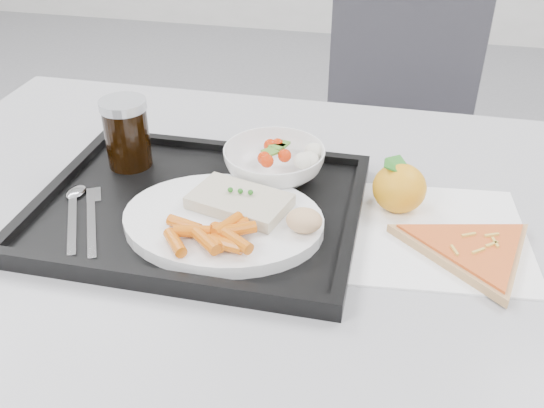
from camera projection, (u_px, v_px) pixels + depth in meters
The scene contains 14 objects.
table at pixel (264, 247), 0.91m from camera, with size 1.20×0.80×0.75m.
chair at pixel (397, 114), 1.64m from camera, with size 0.49×0.49×0.93m.
tray at pixel (199, 208), 0.86m from camera, with size 0.45×0.35×0.03m.
dinner_plate at pixel (223, 221), 0.81m from camera, with size 0.27×0.27×0.02m.
fish_fillet at pixel (240, 201), 0.81m from camera, with size 0.15×0.11×0.03m.
bread_roll at pixel (304, 220), 0.77m from camera, with size 0.05×0.05×0.03m.
salad_bowl at pixel (274, 163), 0.91m from camera, with size 0.15×0.15×0.05m.
cola_glass at pixel (127, 132), 0.92m from camera, with size 0.07×0.07×0.11m.
cutlery at pixel (81, 210), 0.84m from camera, with size 0.12×0.16×0.01m.
napkin at pixel (433, 234), 0.82m from camera, with size 0.27×0.26×0.00m.
tangerine at pixel (399, 188), 0.86m from camera, with size 0.09×0.09×0.07m.
pizza_slice at pixel (472, 250), 0.78m from camera, with size 0.28×0.28×0.02m.
carrot_pile at pixel (213, 234), 0.75m from camera, with size 0.13×0.08×0.03m.
salad_contents at pixel (293, 155), 0.91m from camera, with size 0.09×0.07×0.02m.
Camera 1 is at (0.17, -0.40, 1.24)m, focal length 40.00 mm.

